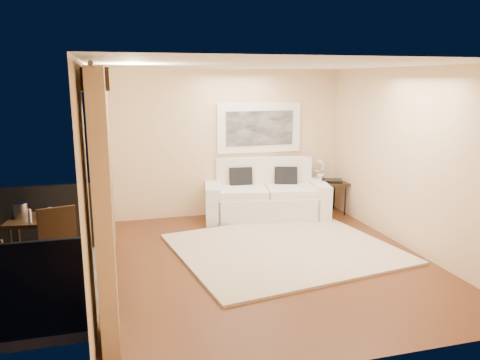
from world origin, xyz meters
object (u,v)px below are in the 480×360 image
object	(u,v)px
orchid	(321,169)
balcony_chair_far	(57,239)
sofa	(265,197)
ice_bucket	(21,210)
side_table	(329,185)
bistro_table	(35,224)

from	to	relation	value
orchid	balcony_chair_far	xyz separation A→B (m)	(-4.52, -2.17, -0.25)
sofa	ice_bucket	size ratio (longest dim) A/B	11.80
side_table	ice_bucket	size ratio (longest dim) A/B	3.08
side_table	ice_bucket	world-z (taller)	ice_bucket
sofa	bistro_table	bearing A→B (deg)	-146.64
bistro_table	balcony_chair_far	bearing A→B (deg)	-57.90
bistro_table	balcony_chair_far	xyz separation A→B (m)	(0.33, -0.52, -0.06)
bistro_table	side_table	bearing A→B (deg)	16.86
sofa	side_table	world-z (taller)	sofa
sofa	orchid	distance (m)	1.21
bistro_table	balcony_chair_far	size ratio (longest dim) A/B	0.72
orchid	bistro_table	distance (m)	5.13
balcony_chair_far	bistro_table	bearing A→B (deg)	-71.51
sofa	balcony_chair_far	bearing A→B (deg)	-137.89
ice_bucket	bistro_table	bearing A→B (deg)	-18.80
sofa	side_table	xyz separation A→B (m)	(1.24, -0.10, 0.18)
bistro_table	ice_bucket	distance (m)	0.25
sofa	ice_bucket	bearing A→B (deg)	-148.21
sofa	bistro_table	size ratio (longest dim) A/B	3.20
side_table	bistro_table	distance (m)	5.20
balcony_chair_far	orchid	bearing A→B (deg)	-167.93
bistro_table	orchid	bearing A→B (deg)	18.79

